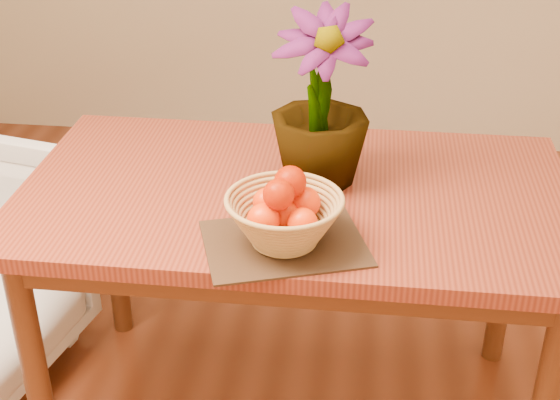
# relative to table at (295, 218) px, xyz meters

# --- Properties ---
(table) EXTENTS (1.40, 0.80, 0.75)m
(table) POSITION_rel_table_xyz_m (0.00, 0.00, 0.00)
(table) COLOR maroon
(table) RESTS_ON floor
(placemat) EXTENTS (0.42, 0.36, 0.01)m
(placemat) POSITION_rel_table_xyz_m (0.00, -0.27, 0.09)
(placemat) COLOR #382214
(placemat) RESTS_ON table
(wicker_basket) EXTENTS (0.26, 0.26, 0.11)m
(wicker_basket) POSITION_rel_table_xyz_m (0.00, -0.27, 0.15)
(wicker_basket) COLOR tan
(wicker_basket) RESTS_ON placemat
(orange_pile) EXTENTS (0.15, 0.16, 0.13)m
(orange_pile) POSITION_rel_table_xyz_m (0.00, -0.27, 0.20)
(orange_pile) COLOR #FF3404
(orange_pile) RESTS_ON wicker_basket
(potted_plant) EXTENTS (0.25, 0.25, 0.44)m
(potted_plant) POSITION_rel_table_xyz_m (0.05, 0.05, 0.31)
(potted_plant) COLOR #1E4714
(potted_plant) RESTS_ON table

